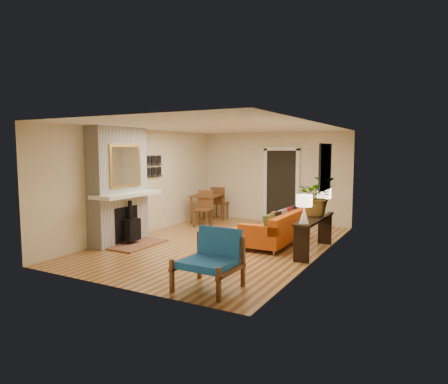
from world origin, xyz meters
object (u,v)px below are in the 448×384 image
at_px(dining_table, 209,200).
at_px(blue_chair, 212,256).
at_px(sofa, 278,229).
at_px(houseplant, 318,196).
at_px(lamp_far, 324,197).
at_px(console_table, 314,225).
at_px(lamp_near, 304,205).
at_px(ottoman, 243,237).

bearing_deg(dining_table, blue_chair, -58.98).
distance_m(sofa, houseplant, 1.20).
height_order(sofa, houseplant, houseplant).
relative_size(dining_table, houseplant, 2.25).
distance_m(lamp_far, houseplant, 0.49).
relative_size(sofa, dining_table, 1.08).
bearing_deg(dining_table, lamp_far, -18.86).
bearing_deg(houseplant, lamp_far, 88.80).
distance_m(console_table, houseplant, 0.61).
height_order(blue_chair, dining_table, dining_table).
bearing_deg(lamp_near, ottoman, 161.45).
xyz_separation_m(blue_chair, lamp_near, (0.79, 2.06, 0.58)).
bearing_deg(ottoman, console_table, 8.57).
distance_m(blue_chair, houseplant, 3.18).
bearing_deg(lamp_far, ottoman, -147.91).
distance_m(ottoman, blue_chair, 2.67).
distance_m(sofa, lamp_near, 1.57).
bearing_deg(dining_table, console_table, -28.24).
bearing_deg(houseplant, ottoman, -162.84).
distance_m(dining_table, houseplant, 4.05).
xyz_separation_m(ottoman, dining_table, (-2.15, 2.18, 0.45)).
bearing_deg(lamp_near, houseplant, 90.60).
relative_size(ottoman, lamp_near, 1.37).
bearing_deg(lamp_near, lamp_far, 90.00).
height_order(ottoman, lamp_near, lamp_near).
xyz_separation_m(lamp_far, houseplant, (-0.01, -0.48, 0.08)).
height_order(console_table, houseplant, houseplant).
xyz_separation_m(sofa, dining_table, (-2.73, 1.62, 0.30)).
bearing_deg(ottoman, lamp_near, -18.55).
distance_m(lamp_near, lamp_far, 1.44).
height_order(console_table, lamp_far, lamp_far).
relative_size(blue_chair, lamp_near, 1.66).
xyz_separation_m(lamp_near, houseplant, (-0.01, 0.96, 0.08)).
distance_m(sofa, console_table, 1.00).
bearing_deg(sofa, dining_table, 149.31).
height_order(console_table, lamp_near, lamp_near).
distance_m(dining_table, lamp_near, 4.54).
bearing_deg(console_table, sofa, 159.81).
xyz_separation_m(sofa, houseplant, (0.90, -0.10, 0.79)).
relative_size(ottoman, houseplant, 0.89).
bearing_deg(ottoman, blue_chair, -74.64).
height_order(dining_table, console_table, dining_table).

